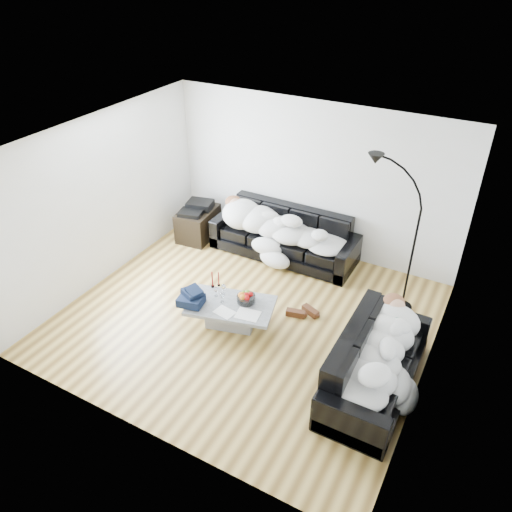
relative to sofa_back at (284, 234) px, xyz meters
The scene contains 24 objects.
ground 1.86m from the sofa_back, 81.25° to the right, with size 5.00×5.00×0.00m, color brown.
wall_back 1.04m from the sofa_back, 59.04° to the left, with size 5.00×0.02×2.60m, color silver.
wall_left 2.99m from the sofa_back, 141.17° to the right, with size 0.02×4.50×2.60m, color silver.
wall_right 3.42m from the sofa_back, 32.83° to the right, with size 0.02×4.50×2.60m, color silver.
ceiling 2.84m from the sofa_back, 81.25° to the right, with size 5.00×5.00×0.00m, color white.
sofa_back is the anchor object (origin of this frame).
sofa_right 3.15m from the sofa_back, 43.45° to the right, with size 1.98×0.85×0.80m, color black.
sleeper_back 0.23m from the sofa_back, 90.00° to the right, with size 2.11×0.73×0.42m, color white, non-canonical shape.
sleeper_right 3.16m from the sofa_back, 43.45° to the right, with size 1.70×0.72×0.42m, color white, non-canonical shape.
teal_cushion 2.73m from the sofa_back, 34.89° to the right, with size 0.36×0.30×0.20m, color #0C563E.
coffee_table 2.02m from the sofa_back, 85.65° to the right, with size 1.20×0.70×0.35m, color #939699.
fruit_bowl 1.87m from the sofa_back, 80.42° to the right, with size 0.26×0.26×0.16m, color white.
wine_glass_a 1.85m from the sofa_back, 91.80° to the right, with size 0.07×0.07×0.16m, color white.
wine_glass_b 1.94m from the sofa_back, 93.76° to the right, with size 0.06×0.06×0.15m, color white.
wine_glass_c 2.02m from the sofa_back, 89.53° to the right, with size 0.06×0.06×0.15m, color white.
candle_left 1.80m from the sofa_back, 99.18° to the right, with size 0.05×0.05×0.26m, color maroon.
candle_right 1.72m from the sofa_back, 97.57° to the right, with size 0.04×0.04×0.23m, color maroon.
newspaper_a 2.14m from the sofa_back, 77.17° to the right, with size 0.32×0.25×0.01m, color silver.
newspaper_b 2.20m from the sofa_back, 85.51° to the right, with size 0.28×0.20×0.01m, color silver.
navy_jacket 2.26m from the sofa_back, 98.27° to the right, with size 0.37×0.31×0.19m, color black, non-canonical shape.
shoes 1.68m from the sofa_back, 54.12° to the right, with size 0.47×0.34×0.11m, color #472311, non-canonical shape.
av_cabinet 1.65m from the sofa_back, behind, with size 0.55×0.80×0.55m, color black.
stereo 1.66m from the sofa_back, behind, with size 0.44×0.34×0.13m, color black.
floor_lamp 2.32m from the sofa_back, 11.75° to the right, with size 0.73×0.29×2.02m, color black, non-canonical shape.
Camera 1 is at (2.82, -4.84, 4.68)m, focal length 35.00 mm.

